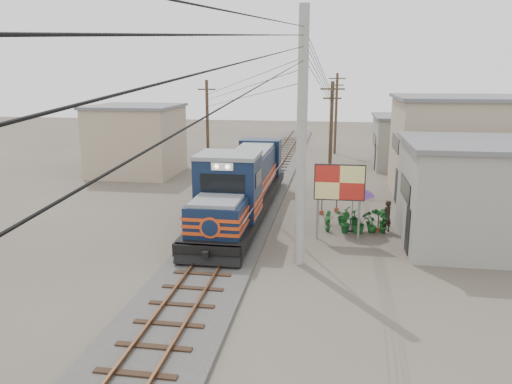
% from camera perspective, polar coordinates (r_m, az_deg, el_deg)
% --- Properties ---
extents(ground, '(120.00, 120.00, 0.00)m').
position_cam_1_polar(ground, '(21.56, -4.35, -7.08)').
color(ground, '#473F35').
rests_on(ground, ground).
extents(ballast, '(3.60, 70.00, 0.16)m').
position_cam_1_polar(ballast, '(30.92, -0.12, -0.49)').
color(ballast, '#595651').
rests_on(ballast, ground).
extents(track, '(1.15, 70.00, 0.12)m').
position_cam_1_polar(track, '(30.87, -0.12, -0.16)').
color(track, '#51331E').
rests_on(track, ground).
extents(locomotive, '(2.85, 15.51, 3.84)m').
position_cam_1_polar(locomotive, '(26.57, -1.53, 0.73)').
color(locomotive, black).
rests_on(locomotive, ground).
extents(utility_pole_main, '(0.40, 0.40, 10.00)m').
position_cam_1_polar(utility_pole_main, '(19.33, 5.24, 5.82)').
color(utility_pole_main, '#9E9B93').
rests_on(utility_pole_main, ground).
extents(wooden_pole_mid, '(1.60, 0.24, 7.00)m').
position_cam_1_polar(wooden_pole_mid, '(33.84, 8.57, 6.78)').
color(wooden_pole_mid, '#4C3826').
rests_on(wooden_pole_mid, ground).
extents(wooden_pole_far, '(1.60, 0.24, 7.50)m').
position_cam_1_polar(wooden_pole_far, '(47.75, 9.13, 9.01)').
color(wooden_pole_far, '#4C3826').
rests_on(wooden_pole_far, ground).
extents(wooden_pole_left, '(1.60, 0.24, 7.00)m').
position_cam_1_polar(wooden_pole_left, '(39.05, -5.57, 7.76)').
color(wooden_pole_left, '#4C3826').
rests_on(wooden_pole_left, ground).
extents(power_lines, '(9.65, 19.00, 3.30)m').
position_cam_1_polar(power_lines, '(28.53, -0.91, 13.52)').
color(power_lines, black).
rests_on(power_lines, ground).
extents(shophouse_front, '(7.35, 6.30, 4.70)m').
position_cam_1_polar(shophouse_front, '(24.17, 24.96, -0.21)').
color(shophouse_front, gray).
rests_on(shophouse_front, ground).
extents(shophouse_mid, '(8.40, 7.35, 6.20)m').
position_cam_1_polar(shophouse_mid, '(32.86, 22.62, 4.69)').
color(shophouse_mid, gray).
rests_on(shophouse_mid, ground).
extents(shophouse_back, '(6.30, 6.30, 4.20)m').
position_cam_1_polar(shophouse_back, '(42.44, 17.46, 5.53)').
color(shophouse_back, gray).
rests_on(shophouse_back, ground).
extents(shophouse_left, '(6.30, 6.30, 5.20)m').
position_cam_1_polar(shophouse_left, '(38.87, -13.47, 5.84)').
color(shophouse_left, gray).
rests_on(shophouse_left, ground).
extents(billboard, '(2.30, 0.14, 3.55)m').
position_cam_1_polar(billboard, '(22.90, 9.52, 0.86)').
color(billboard, '#99999E').
rests_on(billboard, ground).
extents(market_umbrella, '(2.74, 2.74, 2.38)m').
position_cam_1_polar(market_umbrella, '(24.38, 11.04, 0.30)').
color(market_umbrella, black).
rests_on(market_umbrella, ground).
extents(vendor, '(0.68, 0.67, 1.58)m').
position_cam_1_polar(vendor, '(24.95, 14.71, -2.69)').
color(vendor, black).
rests_on(vendor, ground).
extents(plant_nursery, '(3.18, 2.41, 1.11)m').
position_cam_1_polar(plant_nursery, '(25.07, 11.34, -3.19)').
color(plant_nursery, '#164D1D').
rests_on(plant_nursery, ground).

